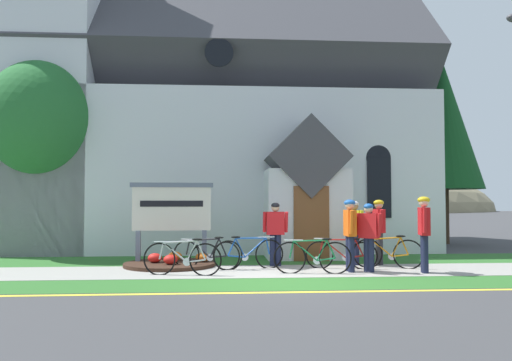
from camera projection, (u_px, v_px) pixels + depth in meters
ground at (270, 260)px, 14.46m from camera, size 140.00×140.00×0.00m
sidewalk_slab at (218, 272)px, 12.02m from camera, size 32.00×2.21×0.01m
grass_verge at (218, 285)px, 10.13m from camera, size 32.00×1.57×0.01m
church_lawn at (218, 260)px, 14.35m from camera, size 24.00×2.46×0.01m
curb_paint_stripe at (218, 293)px, 9.20m from camera, size 28.00×0.16×0.01m
church_building at (206, 122)px, 19.85m from camera, size 14.93×10.71×13.62m
church_sign at (172, 210)px, 13.53m from camera, size 2.20×0.27×2.17m
flower_bed at (171, 263)px, 13.02m from camera, size 2.34×2.34×0.34m
bicycle_red at (388, 253)px, 12.67m from camera, size 1.64×0.63×0.85m
bicycle_blue at (206, 254)px, 12.54m from camera, size 1.67×0.66×0.82m
bicycle_orange at (342, 254)px, 12.55m from camera, size 1.73×0.46×0.79m
bicycle_black at (249, 254)px, 12.46m from camera, size 1.76×0.49×0.84m
bicycle_silver at (183, 258)px, 11.45m from camera, size 1.79×0.37×0.86m
bicycle_green at (313, 257)px, 11.70m from camera, size 1.80×0.23×0.84m
cyclist_in_green_jersey at (379, 226)px, 13.39m from camera, size 0.28×0.80×1.71m
cyclist_in_blue_jersey at (424, 227)px, 11.83m from camera, size 0.33×0.74×1.78m
cyclist_in_white_jersey at (354, 227)px, 13.30m from camera, size 0.43×0.62×1.68m
cyclist_in_yellow_jersey at (369, 232)px, 11.97m from camera, size 0.48×0.56×1.62m
cyclist_in_orange_jersey at (275, 229)px, 13.11m from camera, size 0.64×0.30×1.64m
cyclist_in_red_jersey at (350, 229)px, 12.03m from camera, size 0.28×0.78×1.71m
roadside_conifer at (444, 126)px, 20.18m from camera, size 3.00×3.00×7.24m
yard_deciduous_tree at (40, 119)px, 15.70m from camera, size 3.24×3.24×6.01m
distant_hill at (180, 211)px, 86.45m from camera, size 108.36×50.96×22.12m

